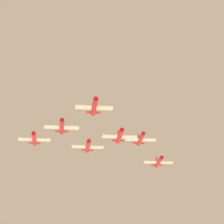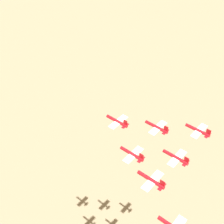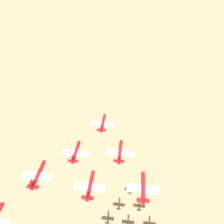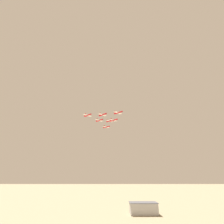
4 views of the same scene
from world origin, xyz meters
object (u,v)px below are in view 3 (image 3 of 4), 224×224
object	(u,v)px
jet_3	(38,176)
jet_0	(103,123)
jet_2	(120,152)
jet_4	(90,186)
jet_1	(76,153)
jet_5	(143,188)

from	to	relation	value
jet_3	jet_0	bearing A→B (deg)	59.53
jet_0	jet_2	xyz separation A→B (m)	(13.47, -3.23, -0.69)
jet_0	jet_4	bearing A→B (deg)	-90.00
jet_1	jet_5	world-z (taller)	jet_5
jet_0	jet_1	world-z (taller)	jet_0
jet_2	jet_3	bearing A→B (deg)	-150.46
jet_4	jet_3	bearing A→B (deg)	180.00
jet_0	jet_2	bearing A→B (deg)	-59.53
jet_2	jet_5	size ratio (longest dim) A/B	1.00
jet_2	jet_3	world-z (taller)	jet_3
jet_2	jet_5	distance (m)	13.87
jet_1	jet_3	distance (m)	14.27
jet_5	jet_4	bearing A→B (deg)	-180.00
jet_3	jet_4	bearing A→B (deg)	0.00
jet_0	jet_5	bearing A→B (deg)	-59.53
jet_0	jet_4	xyz separation A→B (m)	(17.19, -16.58, -1.67)
jet_1	jet_2	world-z (taller)	jet_2
jet_3	jet_4	world-z (taller)	jet_3
jet_0	jet_2	size ratio (longest dim) A/B	1.00
jet_0	jet_4	distance (m)	23.94
jet_4	jet_5	distance (m)	14.14
jet_2	jet_3	distance (m)	24.27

